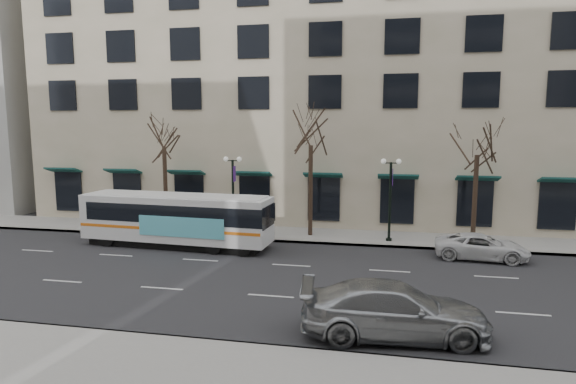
% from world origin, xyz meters
% --- Properties ---
extents(ground, '(160.00, 160.00, 0.00)m').
position_xyz_m(ground, '(0.00, 0.00, 0.00)').
color(ground, black).
rests_on(ground, ground).
extents(sidewalk_far, '(80.00, 4.00, 0.15)m').
position_xyz_m(sidewalk_far, '(5.00, 9.00, 0.07)').
color(sidewalk_far, gray).
rests_on(sidewalk_far, ground).
extents(building_hotel, '(40.00, 20.00, 24.00)m').
position_xyz_m(building_hotel, '(-2.00, 21.00, 12.00)').
color(building_hotel, tan).
rests_on(building_hotel, ground).
extents(tree_far_left, '(3.60, 3.60, 8.34)m').
position_xyz_m(tree_far_left, '(-10.00, 8.80, 6.70)').
color(tree_far_left, black).
rests_on(tree_far_left, ground).
extents(tree_far_mid, '(3.60, 3.60, 8.55)m').
position_xyz_m(tree_far_mid, '(0.00, 8.80, 6.91)').
color(tree_far_mid, black).
rests_on(tree_far_mid, ground).
extents(tree_far_right, '(3.60, 3.60, 8.06)m').
position_xyz_m(tree_far_right, '(10.00, 8.80, 6.42)').
color(tree_far_right, black).
rests_on(tree_far_right, ground).
extents(lamp_post_left, '(1.22, 0.45, 5.21)m').
position_xyz_m(lamp_post_left, '(-4.99, 8.20, 2.94)').
color(lamp_post_left, black).
rests_on(lamp_post_left, ground).
extents(lamp_post_right, '(1.22, 0.45, 5.21)m').
position_xyz_m(lamp_post_right, '(5.01, 8.20, 2.94)').
color(lamp_post_right, black).
rests_on(lamp_post_right, ground).
extents(city_bus, '(11.70, 3.25, 3.14)m').
position_xyz_m(city_bus, '(-7.43, 4.88, 1.71)').
color(city_bus, silver).
rests_on(city_bus, ground).
extents(silver_car, '(6.65, 3.28, 1.86)m').
position_xyz_m(silver_car, '(5.06, -5.27, 0.93)').
color(silver_car, '#999CA0').
rests_on(silver_car, ground).
extents(white_pickup, '(5.06, 2.67, 1.36)m').
position_xyz_m(white_pickup, '(9.90, 5.54, 0.68)').
color(white_pickup, silver).
rests_on(white_pickup, ground).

